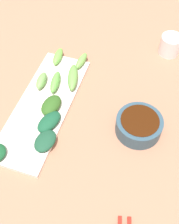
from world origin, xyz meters
name	(u,v)px	position (x,y,z in m)	size (l,w,h in m)	color
tabletop	(74,127)	(0.00, 0.00, 0.01)	(2.10, 2.10, 0.02)	#A46E52
sauce_bowl	(139,125)	(-0.16, -0.03, 0.04)	(0.11, 0.11, 0.05)	#2E4A59
serving_plate	(44,107)	(0.09, -0.03, 0.03)	(0.13, 0.38, 0.01)	silver
broccoli_stalk_0	(55,82)	(0.09, -0.10, 0.05)	(0.02, 0.08, 0.03)	#62B346
broccoli_leafy_1	(51,105)	(0.07, -0.02, 0.05)	(0.04, 0.07, 0.03)	#2C581D
broccoli_stalk_2	(58,56)	(0.12, -0.20, 0.04)	(0.02, 0.07, 0.02)	#6BBA46
broccoli_leafy_3	(45,141)	(0.04, 0.08, 0.04)	(0.05, 0.07, 0.02)	#1B4930
broccoli_leafy_4	(49,122)	(0.05, 0.03, 0.04)	(0.04, 0.07, 0.02)	#174E30
broccoli_stalk_5	(42,81)	(0.13, -0.09, 0.04)	(0.02, 0.06, 0.03)	#6E9F52
broccoli_stalk_6	(81,61)	(0.05, -0.20, 0.04)	(0.02, 0.07, 0.02)	#6FB34D
broccoli_stalk_7	(73,77)	(0.05, -0.13, 0.04)	(0.03, 0.09, 0.03)	#66A148
tea_cup	(170,45)	(-0.19, -0.34, 0.05)	(0.06, 0.06, 0.06)	silver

